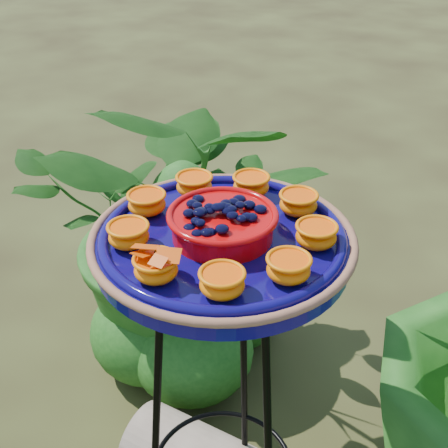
{
  "coord_description": "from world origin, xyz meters",
  "views": [
    {
      "loc": [
        0.51,
        -0.62,
        1.44
      ],
      "look_at": [
        0.04,
        0.12,
        0.9
      ],
      "focal_mm": 50.0,
      "sensor_mm": 36.0,
      "label": 1
    }
  ],
  "objects": [
    {
      "name": "tripod_stand",
      "position": [
        0.05,
        0.11,
        0.51
      ],
      "size": [
        0.36,
        0.36,
        0.84
      ],
      "rotation": [
        0.0,
        0.0,
        0.21
      ],
      "color": "black",
      "rests_on": "ground"
    },
    {
      "name": "feeder_dish",
      "position": [
        0.05,
        0.11,
        0.88
      ],
      "size": [
        0.51,
        0.51,
        0.1
      ],
      "rotation": [
        0.0,
        0.0,
        0.21
      ],
      "color": "#0C0757",
      "rests_on": "tripod_stand"
    },
    {
      "name": "shrub_back_left",
      "position": [
        -0.43,
        0.65,
        0.47
      ],
      "size": [
        1.01,
        0.93,
        0.94
      ],
      "primitive_type": "imported",
      "rotation": [
        0.0,
        0.0,
        0.27
      ],
      "color": "#1A4D14",
      "rests_on": "ground"
    }
  ]
}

